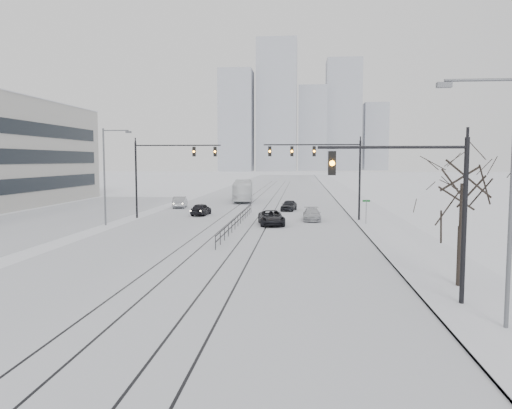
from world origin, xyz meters
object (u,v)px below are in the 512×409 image
Objects in this scene: bare_tree at (462,194)px; box_truck at (243,191)px; traffic_mast_near at (425,197)px; sedan_nb_right at (312,215)px; sedan_nb_far at (289,205)px; sedan_nb_front at (271,218)px; sedan_sb_inner at (201,209)px; sedan_sb_outer at (180,202)px.

bare_tree is 0.54× the size of box_truck.
traffic_mast_near is 1.64× the size of sedan_nb_right.
sedan_nb_far is at bearing 99.50° from traffic_mast_near.
sedan_nb_front is 0.43× the size of box_truck.
sedan_sb_inner is at bearing 121.58° from bare_tree.
sedan_nb_far is at bearing 161.57° from sedan_sb_outer.
sedan_nb_far is at bearing -143.69° from sedan_sb_inner.
box_truck is at bearing -92.58° from sedan_sb_inner.
sedan_sb_outer is at bearing 142.78° from sedan_nb_right.
sedan_sb_outer is (-20.50, 41.56, -3.85)m from traffic_mast_near.
sedan_nb_right is (3.86, 3.81, -0.06)m from sedan_nb_front.
traffic_mast_near is at bearing -81.51° from sedan_nb_front.
sedan_sb_outer is (-22.91, 38.56, -3.77)m from bare_tree.
sedan_sb_outer is (-4.47, 8.56, 0.05)m from sedan_sb_inner.
sedan_nb_far is at bearing 75.87° from sedan_nb_front.
sedan_nb_far is (1.31, 13.43, -0.03)m from sedan_nb_front.
traffic_mast_near reaches higher than sedan_nb_front.
sedan_sb_inner is 0.80× the size of sedan_nb_front.
traffic_mast_near is at bearing -70.58° from sedan_nb_far.
sedan_sb_inner is (-18.44, 30.00, -3.82)m from bare_tree.
sedan_nb_far reaches higher than sedan_nb_right.
sedan_nb_right is at bearing 135.88° from sedan_sb_outer.
sedan_sb_outer is at bearing 178.90° from sedan_nb_far.
bare_tree is 1.25× the size of sedan_nb_front.
bare_tree is at bearing -66.11° from sedan_nb_far.
sedan_nb_far is (-2.55, 9.62, 0.02)m from sedan_nb_right.
sedan_sb_outer is at bearing 51.18° from box_truck.
sedan_sb_inner is 11.20m from sedan_nb_front.
sedan_sb_outer reaches higher than sedan_nb_right.
bare_tree is at bearing -74.08° from sedan_nb_front.
sedan_nb_front is at bearing -135.91° from sedan_nb_right.
sedan_nb_right is (16.56, -12.35, -0.10)m from sedan_sb_outer.
bare_tree reaches higher than sedan_nb_front.
sedan_nb_front is (-7.80, 25.41, -3.88)m from traffic_mast_near.
sedan_sb_outer reaches higher than sedan_nb_far.
sedan_sb_inner is at bearing 115.90° from traffic_mast_near.
sedan_nb_front is at bearing 120.77° from sedan_sb_outer.
bare_tree is at bearing -76.89° from sedan_nb_right.
sedan_nb_far is at bearing 103.96° from bare_tree.
sedan_nb_front is at bearing 97.30° from box_truck.
sedan_nb_front is (8.23, -7.59, 0.01)m from sedan_sb_inner.
sedan_sb_outer is 0.39× the size of box_truck.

